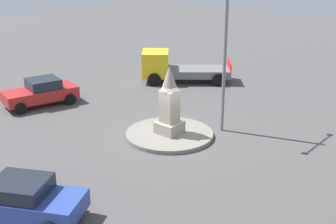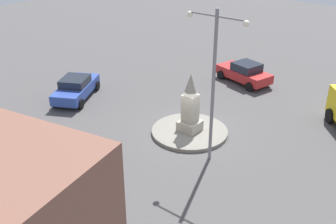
{
  "view_description": "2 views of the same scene",
  "coord_description": "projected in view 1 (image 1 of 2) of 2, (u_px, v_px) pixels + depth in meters",
  "views": [
    {
      "loc": [
        -15.49,
        -13.19,
        8.8
      ],
      "look_at": [
        -0.04,
        0.05,
        1.24
      ],
      "focal_mm": 49.15,
      "sensor_mm": 36.0,
      "label": 1
    },
    {
      "loc": [
        11.08,
        -15.98,
        10.88
      ],
      "look_at": [
        -0.91,
        -0.78,
        1.32
      ],
      "focal_mm": 42.79,
      "sensor_mm": 36.0,
      "label": 2
    }
  ],
  "objects": [
    {
      "name": "ground_plane",
      "position": [
        169.0,
        136.0,
        22.14
      ],
      "size": [
        80.0,
        80.0,
        0.0
      ],
      "primitive_type": "plane",
      "color": "#4F4C4C"
    },
    {
      "name": "traffic_island",
      "position": [
        169.0,
        134.0,
        22.1
      ],
      "size": [
        4.22,
        4.22,
        0.19
      ],
      "primitive_type": "cylinder",
      "color": "gray",
      "rests_on": "ground"
    },
    {
      "name": "monument",
      "position": [
        169.0,
        103.0,
        21.55
      ],
      "size": [
        1.09,
        1.09,
        3.31
      ],
      "color": "#9E9687",
      "rests_on": "traffic_island"
    },
    {
      "name": "streetlamp",
      "position": [
        225.0,
        40.0,
        21.28
      ],
      "size": [
        3.05,
        0.28,
        7.39
      ],
      "color": "slate",
      "rests_on": "ground"
    },
    {
      "name": "car_red_far_side",
      "position": [
        41.0,
        92.0,
        26.15
      ],
      "size": [
        4.38,
        2.82,
        1.52
      ],
      "color": "#B22323",
      "rests_on": "ground"
    },
    {
      "name": "car_blue_approaching",
      "position": [
        20.0,
        199.0,
        15.3
      ],
      "size": [
        3.56,
        4.62,
        1.47
      ],
      "color": "#2D479E",
      "rests_on": "ground"
    },
    {
      "name": "truck_yellow_parked_right",
      "position": [
        175.0,
        68.0,
        30.46
      ],
      "size": [
        5.23,
        5.68,
        2.06
      ],
      "color": "yellow",
      "rests_on": "ground"
    }
  ]
}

